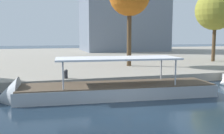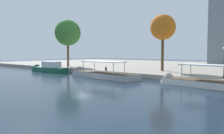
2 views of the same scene
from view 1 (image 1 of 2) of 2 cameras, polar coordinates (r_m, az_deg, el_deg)
name	(u,v)px [view 1 (image 1 of 2)]	position (r m, az deg, el deg)	size (l,w,h in m)	color
ground_plane	(138,115)	(13.63, 6.07, -11.01)	(220.00, 220.00, 0.00)	#192838
dock_promenade	(69,57)	(47.75, -9.88, 2.31)	(120.00, 55.00, 0.77)	gray
tour_boat_1	(101,92)	(17.39, -2.43, -5.85)	(15.04, 4.17, 3.96)	#9EA3A8
mooring_bollard_0	(66,74)	(20.85, -10.46, -1.48)	(0.25, 0.25, 0.75)	#2D2D33
mooring_bollard_1	(65,74)	(20.74, -10.70, -1.60)	(0.22, 0.22, 0.70)	#2D2D33
tree_1	(215,11)	(37.60, 22.52, 11.87)	(5.43, 5.43, 9.74)	#4C3823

